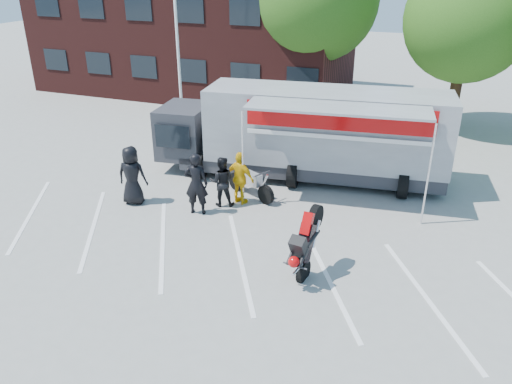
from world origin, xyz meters
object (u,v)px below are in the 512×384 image
Objects in this scene: tree_mid at (467,20)px; spectator_leather_c at (222,182)px; parked_motorcycle at (251,196)px; stunt_bike_rider at (312,267)px; transporter_truck at (309,177)px; spectator_leather_a at (132,175)px; flagpole at (181,19)px; spectator_leather_b at (196,184)px; spectator_hivis at (240,178)px.

tree_mid is 13.65m from spectator_leather_c.
stunt_bike_rider reaches higher than parked_motorcycle.
stunt_bike_rider is (-2.89, -13.70, -4.94)m from tree_mid.
transporter_truck is 5.98m from stunt_bike_rider.
spectator_leather_c is at bearing -129.69° from transporter_truck.
spectator_leather_a reaches higher than transporter_truck.
spectator_leather_c reaches higher than stunt_bike_rider.
spectator_leather_c reaches higher than transporter_truck.
tree_mid is at bearing 23.97° from flagpole.
transporter_truck is (6.66, -2.96, -5.05)m from flagpole.
tree_mid is at bearing -139.19° from spectator_leather_a.
spectator_leather_b is (2.26, 0.12, 0.03)m from spectator_leather_a.
transporter_truck is 5.11× the size of spectator_leather_b.
parked_motorcycle is (-5.99, -10.28, -4.94)m from tree_mid.
parked_motorcycle is 1.39m from spectator_leather_c.
spectator_leather_b is at bearing -129.64° from transporter_truck.
spectator_hivis is (1.00, 1.13, -0.12)m from spectator_leather_b.
spectator_leather_c is at bearing -136.40° from spectator_leather_b.
spectator_leather_b is 1.51m from spectator_hivis.
tree_mid reaches higher than transporter_truck.
tree_mid reaches higher than spectator_leather_c.
flagpole reaches higher than parked_motorcycle.
stunt_bike_rider is 4.56m from spectator_leather_c.
spectator_leather_b is 0.95m from spectator_leather_c.
flagpole is at bearing 148.39° from transporter_truck.
spectator_leather_b is at bearing 171.51° from spectator_leather_a.
flagpole is 4.52× the size of spectator_hivis.
flagpole reaches higher than transporter_truck.
stunt_bike_rider is 1.00× the size of spectator_leather_b.
spectator_hivis is at bearing -166.40° from spectator_leather_c.
flagpole is at bearing -73.83° from spectator_leather_c.
flagpole reaches higher than spectator_leather_b.
spectator_leather_a is (1.87, -7.12, -4.08)m from flagpole.
parked_motorcycle is 1.09× the size of spectator_leather_b.
spectator_leather_c is (2.76, 0.91, -0.15)m from spectator_leather_a.
tree_mid is 3.94× the size of spectator_leather_a.
spectator_leather_c is at bearing -53.32° from flagpole.
spectator_leather_a is at bearing -2.24° from spectator_leather_c.
parked_motorcycle is 4.61m from stunt_bike_rider.
parked_motorcycle is at bearing -88.37° from spectator_hivis.
tree_mid reaches higher than spectator_hivis.
spectator_leather_a is 2.27m from spectator_leather_b.
spectator_leather_a is at bearing 174.18° from stunt_bike_rider.
spectator_leather_b is 1.13× the size of spectator_hivis.
spectator_leather_c is (-6.62, -11.21, -4.11)m from tree_mid.
flagpole is 0.78× the size of transporter_truck.
flagpole is 13.08m from stunt_bike_rider.
flagpole is at bearing -74.02° from spectator_leather_b.
spectator_leather_c is (-0.63, -0.93, 0.83)m from parked_motorcycle.
parked_motorcycle is 1.09× the size of stunt_bike_rider.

